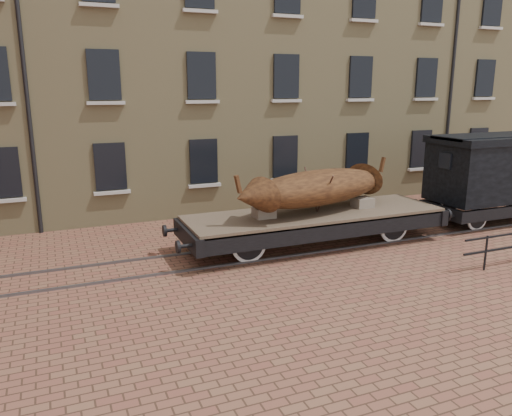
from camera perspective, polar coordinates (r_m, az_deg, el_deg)
name	(u,v)px	position (r m, az deg, el deg)	size (l,w,h in m)	color
ground	(323,244)	(16.47, 7.61, -4.10)	(90.00, 90.00, 0.00)	brown
warehouse_cream	(279,45)	(26.02, 2.61, 18.09)	(40.00, 10.19, 14.00)	tan
rail_track	(323,243)	(16.46, 7.61, -4.00)	(30.00, 1.52, 0.06)	#59595E
flatcar_wagon	(315,219)	(16.07, 6.75, -1.22)	(9.44, 2.56, 1.43)	brown
iron_boat	(318,187)	(15.88, 7.08, 2.35)	(6.25, 2.97, 1.52)	brown
goods_van	(502,167)	(20.83, 26.30, 4.19)	(6.38, 2.33, 3.30)	black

